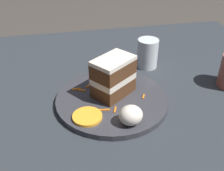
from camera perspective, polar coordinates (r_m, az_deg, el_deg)
ground_plane at (r=0.75m, az=3.90°, el=-4.34°), size 6.00×6.00×0.00m
dining_table at (r=0.74m, az=3.94°, el=-3.53°), size 1.16×1.08×0.03m
plate at (r=0.71m, az=0.00°, el=-3.06°), size 0.30×0.30×0.02m
cake_slice at (r=0.70m, az=0.28°, el=1.94°), size 0.13×0.12×0.11m
cream_dollop at (r=0.61m, az=4.12°, el=-6.47°), size 0.06×0.05×0.05m
orange_garnish at (r=0.64m, az=-5.40°, el=-6.74°), size 0.07×0.07×0.01m
carrot_shreds_scatter at (r=0.70m, az=-1.29°, el=-3.19°), size 0.19×0.17×0.00m
drinking_glass at (r=0.88m, az=7.70°, el=6.55°), size 0.07×0.07×0.10m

